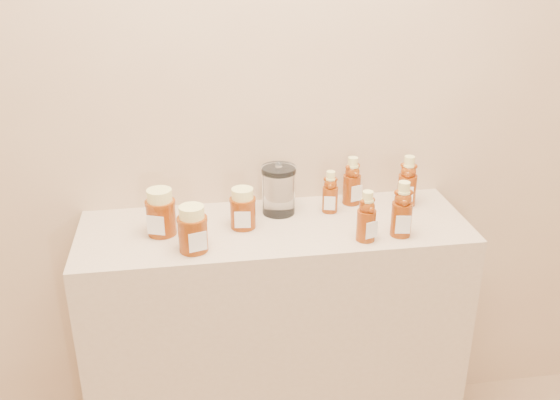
{
  "coord_description": "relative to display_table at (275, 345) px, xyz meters",
  "views": [
    {
      "loc": [
        -0.25,
        -0.15,
        1.76
      ],
      "look_at": [
        0.01,
        1.52,
        1.0
      ],
      "focal_mm": 40.0,
      "sensor_mm": 36.0,
      "label": 1
    }
  ],
  "objects": [
    {
      "name": "bear_bottle_front_left",
      "position": [
        0.25,
        -0.13,
        0.54
      ],
      "size": [
        0.08,
        0.08,
        0.17
      ],
      "primitive_type": null,
      "rotation": [
        0.0,
        0.0,
        0.34
      ],
      "color": "#6C2708",
      "rests_on": "display_table"
    },
    {
      "name": "honey_jar_back",
      "position": [
        -0.1,
        0.01,
        0.51
      ],
      "size": [
        0.09,
        0.09,
        0.13
      ],
      "primitive_type": null,
      "rotation": [
        0.0,
        0.0,
        -0.13
      ],
      "color": "#6C2708",
      "rests_on": "display_table"
    },
    {
      "name": "bear_bottle_back_mid",
      "position": [
        0.27,
        0.13,
        0.54
      ],
      "size": [
        0.08,
        0.08,
        0.18
      ],
      "primitive_type": null,
      "rotation": [
        0.0,
        0.0,
        0.32
      ],
      "color": "#6C2708",
      "rests_on": "display_table"
    },
    {
      "name": "wall_back",
      "position": [
        0.0,
        0.2,
        0.9
      ],
      "size": [
        3.5,
        0.02,
        2.7
      ],
      "primitive_type": "cube",
      "color": "tan",
      "rests_on": "ground"
    },
    {
      "name": "display_table",
      "position": [
        0.0,
        0.0,
        0.0
      ],
      "size": [
        1.2,
        0.4,
        0.9
      ],
      "primitive_type": "cube",
      "color": "tan",
      "rests_on": "ground"
    },
    {
      "name": "honey_jar_front",
      "position": [
        -0.25,
        -0.12,
        0.52
      ],
      "size": [
        0.11,
        0.11,
        0.14
      ],
      "primitive_type": null,
      "rotation": [
        0.0,
        0.0,
        0.29
      ],
      "color": "#6C2708",
      "rests_on": "display_table"
    },
    {
      "name": "glass_canister",
      "position": [
        0.03,
        0.09,
        0.54
      ],
      "size": [
        0.15,
        0.15,
        0.17
      ],
      "primitive_type": null,
      "rotation": [
        0.0,
        0.0,
        0.43
      ],
      "color": "white",
      "rests_on": "display_table"
    },
    {
      "name": "bear_bottle_back_right",
      "position": [
        0.45,
        0.09,
        0.55
      ],
      "size": [
        0.08,
        0.08,
        0.19
      ],
      "primitive_type": null,
      "rotation": [
        0.0,
        0.0,
        -0.39
      ],
      "color": "#6C2708",
      "rests_on": "display_table"
    },
    {
      "name": "bear_bottle_back_left",
      "position": [
        0.19,
        0.08,
        0.53
      ],
      "size": [
        0.07,
        0.07,
        0.16
      ],
      "primitive_type": null,
      "rotation": [
        0.0,
        0.0,
        -0.26
      ],
      "color": "#6C2708",
      "rests_on": "display_table"
    },
    {
      "name": "honey_jar_left",
      "position": [
        -0.34,
        0.0,
        0.52
      ],
      "size": [
        0.12,
        0.12,
        0.14
      ],
      "primitive_type": null,
      "rotation": [
        0.0,
        0.0,
        -0.37
      ],
      "color": "#6C2708",
      "rests_on": "display_table"
    },
    {
      "name": "bear_bottle_front_right",
      "position": [
        0.36,
        -0.12,
        0.55
      ],
      "size": [
        0.08,
        0.08,
        0.19
      ],
      "primitive_type": null,
      "rotation": [
        0.0,
        0.0,
        -0.16
      ],
      "color": "#6C2708",
      "rests_on": "display_table"
    }
  ]
}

